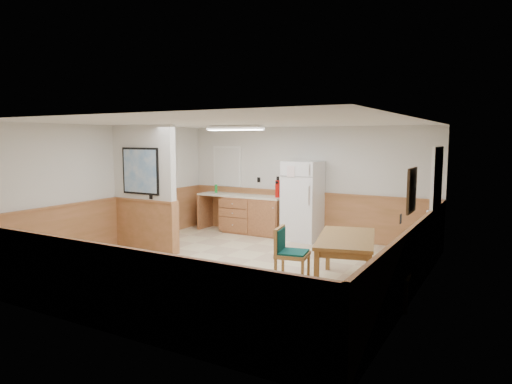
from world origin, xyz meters
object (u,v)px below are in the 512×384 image
Objects in this scene: dining_table at (346,243)px; refrigerator at (303,201)px; soap_bottle at (216,189)px; dining_bench at (400,272)px; fire_extinguisher at (278,188)px; dining_chair at (287,250)px.

refrigerator is at bearing 111.10° from dining_table.
soap_bottle is (-2.37, 0.08, 0.13)m from refrigerator.
refrigerator is 3.81m from dining_bench.
dining_table is 1.15× the size of dining_bench.
refrigerator is 0.68m from fire_extinguisher.
dining_chair is 3.36m from fire_extinguisher.
dining_chair is (-0.89, -0.24, -0.16)m from dining_table.
soap_bottle is at bearing 177.74° from fire_extinguisher.
dining_table is at bearing -32.21° from soap_bottle.
fire_extinguisher reaches higher than dining_bench.
dining_chair is at bearing 178.25° from dining_bench.
dining_table is at bearing -52.84° from refrigerator.
dining_table is 0.88m from dining_bench.
fire_extinguisher reaches higher than dining_chair.
dining_table is (1.87, -2.59, -0.22)m from refrigerator.
dining_bench is at bearing -43.24° from refrigerator.
dining_bench is 1.72m from dining_chair.
soap_bottle reaches higher than dining_chair.
dining_chair is at bearing -69.52° from refrigerator.
refrigerator reaches higher than dining_table.
fire_extinguisher is (-2.50, 2.63, 0.46)m from dining_table.
dining_bench is at bearing -28.37° from soap_bottle.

